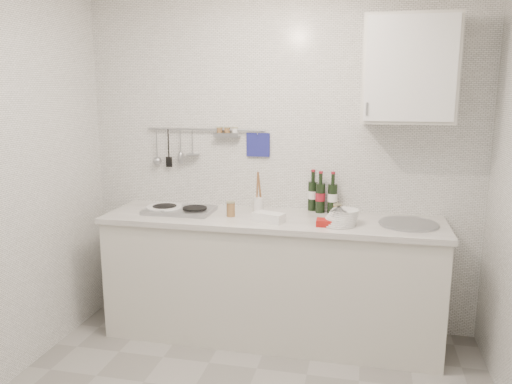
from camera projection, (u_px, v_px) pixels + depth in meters
back_wall at (279, 166)px, 3.81m from camera, size 3.00×0.02×2.50m
counter at (272, 281)px, 3.69m from camera, size 2.44×0.64×0.96m
wall_rail at (203, 142)px, 3.87m from camera, size 0.98×0.09×0.34m
wall_cabinet at (409, 70)px, 3.31m from camera, size 0.60×0.38×0.70m
plate_stack_hob at (163, 209)px, 3.77m from camera, size 0.29×0.28×0.04m
plate_stack_sink at (342, 218)px, 3.38m from camera, size 0.25×0.24×0.11m
wine_bottles at (322, 192)px, 3.72m from camera, size 0.23×0.14×0.31m
butter_dish at (269, 217)px, 3.46m from camera, size 0.24×0.17×0.06m
strawberry_punnet at (324, 223)px, 3.36m from camera, size 0.11×0.11×0.04m
utensil_crock at (258, 202)px, 3.74m from camera, size 0.07×0.07×0.31m
jar_a at (257, 206)px, 3.76m from camera, size 0.06×0.06×0.08m
jar_b at (333, 207)px, 3.73m from camera, size 0.07×0.07×0.08m
jar_c at (337, 210)px, 3.63m from camera, size 0.06×0.06×0.09m
jar_d at (231, 209)px, 3.61m from camera, size 0.07×0.07×0.11m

